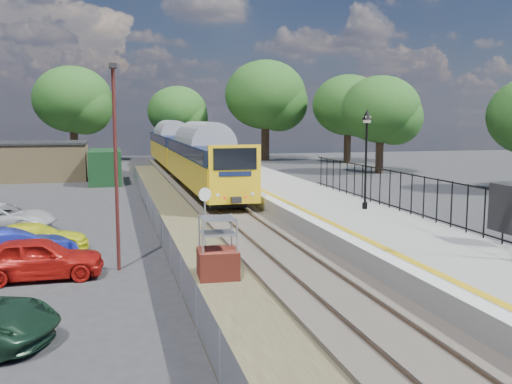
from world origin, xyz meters
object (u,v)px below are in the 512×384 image
object	(u,v)px
victorian_lamp_north	(367,135)
carpark_lamp	(115,154)
car_yellow	(36,238)
car_red	(38,258)
car_white	(0,218)
car_blue	(14,249)
speed_sign	(205,210)
train	(184,150)
brick_plinth	(218,249)

from	to	relation	value
victorian_lamp_north	carpark_lamp	xyz separation A→B (m)	(-11.21, -4.78, -0.39)
carpark_lamp	car_yellow	xyz separation A→B (m)	(-3.00, 3.41, -3.35)
car_red	victorian_lamp_north	bearing A→B (deg)	-69.56
car_white	car_blue	bearing A→B (deg)	-155.38
carpark_lamp	car_red	distance (m)	4.11
car_white	speed_sign	bearing A→B (deg)	-115.59
train	carpark_lamp	bearing A→B (deg)	-101.45
brick_plinth	train	bearing A→B (deg)	84.71
car_red	brick_plinth	bearing A→B (deg)	-104.69
brick_plinth	car_red	distance (m)	5.71
speed_sign	carpark_lamp	size ratio (longest dim) A/B	0.37
brick_plinth	speed_sign	world-z (taller)	speed_sign
brick_plinth	car_yellow	world-z (taller)	brick_plinth
victorian_lamp_north	car_blue	world-z (taller)	victorian_lamp_north
speed_sign	car_red	size ratio (longest dim) A/B	0.63
speed_sign	car_blue	distance (m)	6.74
speed_sign	carpark_lamp	xyz separation A→B (m)	(-3.19, -1.54, 2.22)
car_white	car_yellow	bearing A→B (deg)	-143.64
train	speed_sign	size ratio (longest dim) A/B	16.17
brick_plinth	car_white	bearing A→B (deg)	129.94
brick_plinth	car_blue	xyz separation A→B (m)	(-6.49, 3.03, -0.29)
victorian_lamp_north	car_yellow	xyz separation A→B (m)	(-14.21, -1.37, -3.74)
victorian_lamp_north	brick_plinth	xyz separation A→B (m)	(-8.18, -6.67, -3.33)
victorian_lamp_north	car_red	size ratio (longest dim) A/B	1.14
carpark_lamp	car_white	bearing A→B (deg)	122.97
car_blue	car_white	xyz separation A→B (m)	(-1.55, 6.58, -0.01)
victorian_lamp_north	speed_sign	xyz separation A→B (m)	(-8.02, -3.24, -2.61)
speed_sign	car_blue	xyz separation A→B (m)	(-6.65, -0.40, -1.01)
victorian_lamp_north	car_red	distance (m)	15.13
car_red	car_yellow	bearing A→B (deg)	6.70
brick_plinth	carpark_lamp	size ratio (longest dim) A/B	0.29
victorian_lamp_north	car_blue	xyz separation A→B (m)	(-14.67, -3.64, -3.62)
carpark_lamp	brick_plinth	bearing A→B (deg)	-31.89
victorian_lamp_north	car_yellow	bearing A→B (deg)	-174.51
train	brick_plinth	world-z (taller)	train
brick_plinth	carpark_lamp	bearing A→B (deg)	148.11
train	car_white	bearing A→B (deg)	-116.94
carpark_lamp	car_red	xyz separation A→B (m)	(-2.50, -0.50, -3.23)
train	car_white	world-z (taller)	train
victorian_lamp_north	car_white	world-z (taller)	victorian_lamp_north
car_yellow	speed_sign	bearing A→B (deg)	-108.88
victorian_lamp_north	car_red	xyz separation A→B (m)	(-13.71, -5.28, -3.61)
speed_sign	victorian_lamp_north	bearing A→B (deg)	4.41
car_blue	brick_plinth	bearing A→B (deg)	-136.60
car_red	car_white	world-z (taller)	car_red
car_blue	car_white	bearing A→B (deg)	-8.37
brick_plinth	car_red	world-z (taller)	brick_plinth
train	car_white	distance (m)	24.16
speed_sign	brick_plinth	bearing A→B (deg)	-110.18
victorian_lamp_north	brick_plinth	distance (m)	11.06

